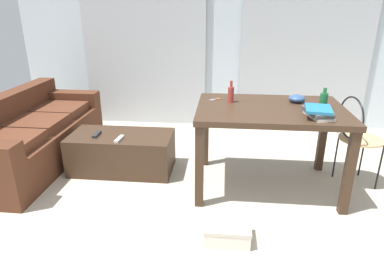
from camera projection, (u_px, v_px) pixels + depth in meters
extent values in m
plane|color=#B2A893|center=(217.00, 192.00, 3.15)|extent=(7.65, 7.65, 0.00)
cube|color=silver|center=(224.00, 35.00, 4.56)|extent=(5.69, 0.10, 2.52)
cube|color=#B2B7BC|center=(144.00, 43.00, 4.62)|extent=(1.71, 0.03, 2.30)
cube|color=#B2B7BC|center=(306.00, 45.00, 4.42)|extent=(1.71, 0.03, 2.30)
cube|color=#4C2819|center=(36.00, 145.00, 3.69)|extent=(0.82, 1.95, 0.40)
cube|color=#4C2819|center=(3.00, 112.00, 3.59)|extent=(0.22, 1.94, 0.34)
cube|color=#4C2819|center=(68.00, 98.00, 4.40)|extent=(0.80, 0.21, 0.19)
cube|color=#552D1C|center=(59.00, 110.00, 4.08)|extent=(0.57, 0.49, 0.10)
cube|color=#552D1C|center=(36.00, 124.00, 3.60)|extent=(0.57, 0.49, 0.10)
cube|color=#552D1C|center=(6.00, 142.00, 3.12)|extent=(0.57, 0.49, 0.10)
cube|color=#382619|center=(122.00, 152.00, 3.52)|extent=(1.05, 0.53, 0.40)
cube|color=#382619|center=(271.00, 110.00, 3.00)|extent=(1.31, 0.91, 0.05)
cube|color=#382619|center=(199.00, 167.00, 2.82)|extent=(0.07, 0.07, 0.74)
cube|color=#382619|center=(349.00, 174.00, 2.71)|extent=(0.07, 0.07, 0.74)
cube|color=#382619|center=(205.00, 133.00, 3.57)|extent=(0.07, 0.07, 0.74)
cube|color=#382619|center=(322.00, 137.00, 3.46)|extent=(0.07, 0.07, 0.74)
cylinder|color=tan|center=(361.00, 139.00, 3.15)|extent=(0.40, 0.40, 0.02)
cylinder|color=black|center=(379.00, 168.00, 3.12)|extent=(0.02, 0.02, 0.46)
cylinder|color=black|center=(362.00, 155.00, 3.38)|extent=(0.02, 0.02, 0.46)
cylinder|color=black|center=(351.00, 169.00, 3.09)|extent=(0.02, 0.02, 0.46)
cylinder|color=black|center=(336.00, 156.00, 3.35)|extent=(0.02, 0.02, 0.46)
torus|color=black|center=(351.00, 118.00, 3.06)|extent=(0.10, 0.39, 0.40)
cylinder|color=black|center=(360.00, 135.00, 2.94)|extent=(0.02, 0.02, 0.21)
cylinder|color=black|center=(339.00, 122.00, 3.26)|extent=(0.02, 0.02, 0.21)
cylinder|color=#195B2D|center=(323.00, 102.00, 2.90)|extent=(0.07, 0.07, 0.15)
cylinder|color=#195B2D|center=(325.00, 91.00, 2.87)|extent=(0.03, 0.03, 0.05)
cylinder|color=#99332D|center=(231.00, 95.00, 3.12)|extent=(0.06, 0.06, 0.14)
cylinder|color=#99332D|center=(231.00, 84.00, 3.08)|extent=(0.03, 0.03, 0.06)
ellipsoid|color=#2D4C7A|center=(297.00, 98.00, 3.13)|extent=(0.15, 0.15, 0.07)
cube|color=silver|center=(319.00, 116.00, 2.73)|extent=(0.21, 0.30, 0.02)
cube|color=#4C4C51|center=(317.00, 113.00, 2.73)|extent=(0.20, 0.31, 0.02)
cube|color=#4C4C51|center=(318.00, 111.00, 2.72)|extent=(0.21, 0.32, 0.02)
cube|color=#1E668C|center=(318.00, 109.00, 2.70)|extent=(0.24, 0.29, 0.02)
cube|color=#9EA0A5|center=(214.00, 100.00, 3.22)|extent=(0.06, 0.07, 0.00)
torus|color=orange|center=(218.00, 98.00, 3.26)|extent=(0.03, 0.03, 0.00)
cube|color=#9EA0A5|center=(213.00, 99.00, 3.24)|extent=(0.08, 0.05, 0.00)
torus|color=orange|center=(219.00, 99.00, 3.26)|extent=(0.03, 0.03, 0.00)
cube|color=#B7B7B2|center=(119.00, 139.00, 3.31)|extent=(0.06, 0.18, 0.02)
cube|color=#232326|center=(97.00, 134.00, 3.42)|extent=(0.05, 0.17, 0.02)
cube|color=beige|center=(227.00, 233.00, 2.49)|extent=(0.33, 0.23, 0.12)
cube|color=beige|center=(227.00, 226.00, 2.47)|extent=(0.34, 0.24, 0.02)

